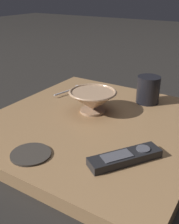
{
  "coord_description": "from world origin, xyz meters",
  "views": [
    {
      "loc": [
        -0.37,
        0.63,
        0.4
      ],
      "look_at": [
        0.02,
        -0.0,
        0.05
      ],
      "focal_mm": 43.37,
      "sensor_mm": 36.0,
      "label": 1
    }
  ],
  "objects_px": {
    "coffee_mug": "(148,89)",
    "tv_remote_near": "(125,157)",
    "cereal_bowl": "(93,100)",
    "teaspoon": "(75,89)",
    "drink_coaster": "(31,154)"
  },
  "relations": [
    {
      "from": "coffee_mug",
      "to": "teaspoon",
      "type": "bearing_deg",
      "value": 10.04
    },
    {
      "from": "tv_remote_near",
      "to": "coffee_mug",
      "type": "bearing_deg",
      "value": -76.44
    },
    {
      "from": "cereal_bowl",
      "to": "tv_remote_near",
      "type": "distance_m",
      "value": 0.28
    },
    {
      "from": "teaspoon",
      "to": "tv_remote_near",
      "type": "height_order",
      "value": "same"
    },
    {
      "from": "tv_remote_near",
      "to": "drink_coaster",
      "type": "distance_m",
      "value": 0.22
    },
    {
      "from": "coffee_mug",
      "to": "teaspoon",
      "type": "height_order",
      "value": "coffee_mug"
    },
    {
      "from": "coffee_mug",
      "to": "drink_coaster",
      "type": "bearing_deg",
      "value": 76.03
    },
    {
      "from": "coffee_mug",
      "to": "tv_remote_near",
      "type": "xyz_separation_m",
      "value": [
        -0.09,
        0.36,
        -0.04
      ]
    },
    {
      "from": "coffee_mug",
      "to": "drink_coaster",
      "type": "distance_m",
      "value": 0.48
    },
    {
      "from": "teaspoon",
      "to": "drink_coaster",
      "type": "bearing_deg",
      "value": 111.24
    },
    {
      "from": "cereal_bowl",
      "to": "teaspoon",
      "type": "height_order",
      "value": "cereal_bowl"
    },
    {
      "from": "cereal_bowl",
      "to": "tv_remote_near",
      "type": "xyz_separation_m",
      "value": [
        -0.21,
        0.19,
        -0.03
      ]
    },
    {
      "from": "teaspoon",
      "to": "tv_remote_near",
      "type": "xyz_separation_m",
      "value": [
        -0.36,
        0.31,
        -0.0
      ]
    },
    {
      "from": "teaspoon",
      "to": "drink_coaster",
      "type": "relative_size",
      "value": 1.26
    },
    {
      "from": "drink_coaster",
      "to": "coffee_mug",
      "type": "bearing_deg",
      "value": -103.97
    }
  ]
}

